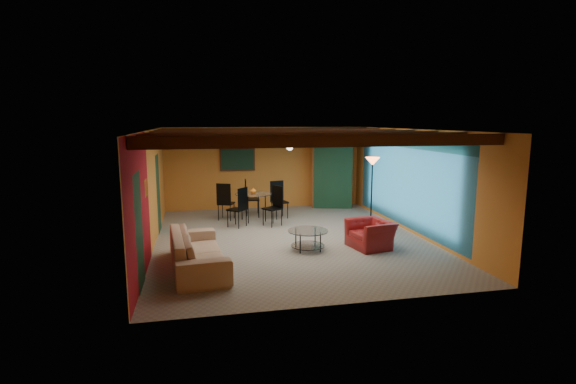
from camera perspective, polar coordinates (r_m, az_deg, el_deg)
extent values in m
cube|color=gray|center=(10.89, 0.22, -6.15)|extent=(6.50, 8.00, 0.01)
cube|color=silver|center=(10.49, 0.23, 8.21)|extent=(6.50, 8.00, 0.01)
cube|color=#C2752C|center=(14.51, -3.11, 3.19)|extent=(6.50, 0.02, 2.70)
cube|color=maroon|center=(10.42, -17.52, 0.30)|extent=(0.02, 8.00, 2.70)
cube|color=teal|center=(11.72, 15.96, 1.35)|extent=(0.02, 8.00, 2.70)
imported|color=tan|center=(8.86, -11.77, -7.57)|extent=(1.21, 2.59, 0.73)
imported|color=maroon|center=(10.26, 10.79, -5.46)|extent=(1.03, 1.13, 0.64)
cube|color=brown|center=(14.75, 5.57, 2.21)|extent=(1.35, 0.91, 2.16)
cube|color=black|center=(14.33, -6.66, 4.26)|extent=(1.05, 0.03, 0.65)
imported|color=#26661E|center=(14.64, 5.65, 7.27)|extent=(0.50, 0.47, 0.44)
imported|color=orange|center=(12.63, -4.60, 1.60)|extent=(0.22, 0.22, 0.18)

